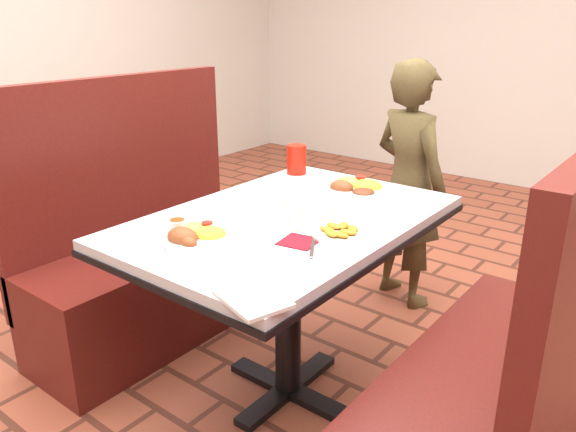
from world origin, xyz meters
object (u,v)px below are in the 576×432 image
object	(u,v)px
dining_table	(288,241)
far_dinner_plate	(356,185)
plantain_plate	(339,232)
near_dinner_plate	(195,232)
booth_bench_right	(499,404)
booth_bench_left	(152,265)
diner_person	(409,185)
red_tumbler	(297,159)

from	to	relation	value
dining_table	far_dinner_plate	bearing A→B (deg)	85.17
plantain_plate	near_dinner_plate	bearing A→B (deg)	-137.93
booth_bench_right	far_dinner_plate	distance (m)	0.97
booth_bench_left	far_dinner_plate	size ratio (longest dim) A/B	4.01
booth_bench_right	diner_person	xyz separation A→B (m)	(-0.82, 1.02, 0.29)
near_dinner_plate	dining_table	bearing A→B (deg)	74.83
booth_bench_right	plantain_plate	distance (m)	0.70
booth_bench_left	diner_person	world-z (taller)	diner_person
plantain_plate	red_tumbler	distance (m)	0.77
booth_bench_right	diner_person	world-z (taller)	diner_person
diner_person	red_tumbler	world-z (taller)	diner_person
booth_bench_left	near_dinner_plate	distance (m)	0.91
booth_bench_left	diner_person	bearing A→B (deg)	52.76
diner_person	red_tumbler	bearing A→B (deg)	81.06
booth_bench_left	booth_bench_right	size ratio (longest dim) A/B	1.00
dining_table	booth_bench_left	world-z (taller)	booth_bench_left
diner_person	plantain_plate	world-z (taller)	diner_person
booth_bench_left	booth_bench_right	world-z (taller)	same
booth_bench_right	diner_person	size ratio (longest dim) A/B	0.97
near_dinner_plate	plantain_plate	xyz separation A→B (m)	(0.34, 0.31, -0.02)
near_dinner_plate	booth_bench_left	bearing A→B (deg)	153.06
near_dinner_plate	far_dinner_plate	size ratio (longest dim) A/B	0.84
booth_bench_left	red_tumbler	size ratio (longest dim) A/B	9.23
far_dinner_plate	red_tumbler	xyz separation A→B (m)	(-0.35, 0.06, 0.04)
far_dinner_plate	dining_table	bearing A→B (deg)	-94.83
booth_bench_left	far_dinner_plate	distance (m)	1.03
dining_table	far_dinner_plate	world-z (taller)	far_dinner_plate
dining_table	plantain_plate	size ratio (longest dim) A/B	6.55
near_dinner_plate	red_tumbler	bearing A→B (deg)	105.02
dining_table	diner_person	world-z (taller)	diner_person
far_dinner_plate	plantain_plate	distance (m)	0.50
booth_bench_right	far_dinner_plate	xyz separation A→B (m)	(-0.76, 0.41, 0.45)
far_dinner_plate	red_tumbler	distance (m)	0.36
diner_person	red_tumbler	xyz separation A→B (m)	(-0.29, -0.55, 0.20)
red_tumbler	plantain_plate	bearing A→B (deg)	-42.40
diner_person	dining_table	bearing A→B (deg)	110.68
dining_table	far_dinner_plate	size ratio (longest dim) A/B	4.05
diner_person	red_tumbler	distance (m)	0.65
plantain_plate	dining_table	bearing A→B (deg)	169.36
diner_person	plantain_plate	size ratio (longest dim) A/B	6.69
dining_table	booth_bench_right	size ratio (longest dim) A/B	1.01
booth_bench_left	near_dinner_plate	size ratio (longest dim) A/B	4.80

